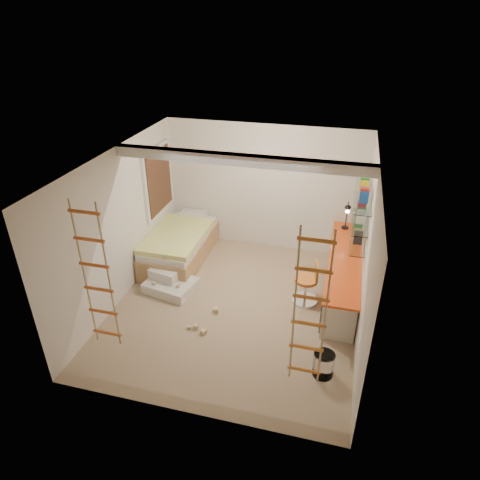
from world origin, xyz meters
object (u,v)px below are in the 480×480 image
(desk, at_px, (343,274))
(bed, at_px, (180,245))
(swivel_chair, at_px, (307,288))
(play_platform, at_px, (170,282))

(desk, bearing_deg, bed, 173.51)
(swivel_chair, distance_m, play_platform, 2.46)
(desk, relative_size, play_platform, 2.93)
(swivel_chair, bearing_deg, desk, 35.21)
(play_platform, bearing_deg, bed, 100.33)
(bed, height_order, play_platform, bed)
(bed, bearing_deg, swivel_chair, -16.29)
(bed, height_order, swivel_chair, swivel_chair)
(desk, distance_m, bed, 3.22)
(bed, relative_size, swivel_chair, 2.56)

